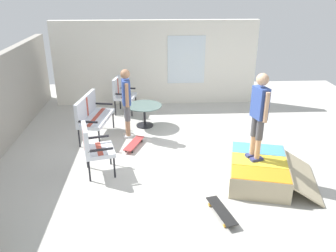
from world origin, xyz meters
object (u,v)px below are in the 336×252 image
object	(u,v)px
patio_table	(144,111)
person_watching	(126,98)
skate_ramp	(260,170)
person_skater	(259,111)
skateboard_by_bench	(134,144)
patio_chair_near_house	(121,92)
patio_bench	(91,113)
skateboard_spare	(221,211)
patio_chair_by_wall	(93,145)

from	to	relation	value
patio_table	person_watching	xyz separation A→B (m)	(-0.62, 0.40, 0.56)
skate_ramp	person_skater	xyz separation A→B (m)	(0.09, 0.11, 1.16)
skate_ramp	skateboard_by_bench	distance (m)	2.88
patio_chair_near_house	person_watching	distance (m)	1.71
person_skater	patio_table	bearing A→B (deg)	38.13
patio_bench	person_watching	xyz separation A→B (m)	(-0.01, -0.84, 0.35)
skate_ramp	patio_chair_near_house	bearing A→B (deg)	37.04
person_watching	patio_table	bearing A→B (deg)	-32.94
patio_bench	skateboard_spare	world-z (taller)	patio_bench
skate_ramp	patio_chair_by_wall	distance (m)	3.21
patio_table	skateboard_by_bench	bearing A→B (deg)	169.15
skate_ramp	person_skater	size ratio (longest dim) A/B	1.16
patio_chair_near_house	person_watching	size ratio (longest dim) A/B	0.61
patio_chair_by_wall	skateboard_spare	world-z (taller)	patio_chair_by_wall
patio_chair_near_house	person_watching	bearing A→B (deg)	-171.11
patio_chair_by_wall	person_skater	world-z (taller)	person_skater
patio_bench	skateboard_by_bench	bearing A→B (deg)	-121.51
patio_bench	skateboard_spare	distance (m)	4.09
patio_chair_by_wall	skateboard_by_bench	xyz separation A→B (m)	(1.12, -0.72, -0.53)
patio_bench	patio_chair_near_house	xyz separation A→B (m)	(1.64, -0.59, -0.00)
patio_bench	skate_ramp	bearing A→B (deg)	-121.97
patio_bench	skateboard_spare	bearing A→B (deg)	-141.62
skate_ramp	patio_chair_by_wall	xyz separation A→B (m)	(0.41, 3.16, 0.40)
skate_ramp	patio_chair_by_wall	size ratio (longest dim) A/B	1.86
skate_ramp	patio_chair_near_house	xyz separation A→B (m)	(3.79, 2.86, 0.40)
patio_table	patio_chair_by_wall	bearing A→B (deg)	157.84
patio_chair_near_house	person_skater	bearing A→B (deg)	-143.37
patio_bench	person_skater	bearing A→B (deg)	-121.70
patio_chair_near_house	skateboard_by_bench	bearing A→B (deg)	-169.37
patio_chair_near_house	person_skater	distance (m)	4.67
person_watching	person_skater	size ratio (longest dim) A/B	1.01
patio_table	person_watching	bearing A→B (deg)	147.06
skate_ramp	person_watching	bearing A→B (deg)	50.58
skate_ramp	person_skater	bearing A→B (deg)	50.59
patio_chair_by_wall	person_skater	bearing A→B (deg)	-96.04
patio_chair_near_house	patio_table	world-z (taller)	patio_chair_near_house
person_watching	patio_chair_by_wall	bearing A→B (deg)	162.19
person_watching	skate_ramp	bearing A→B (deg)	-129.42
patio_chair_near_house	skateboard_spare	size ratio (longest dim) A/B	1.24
skate_ramp	person_watching	size ratio (longest dim) A/B	1.14
patio_bench	skateboard_by_bench	world-z (taller)	patio_bench
patio_table	skateboard_spare	bearing A→B (deg)	-161.40
skateboard_by_bench	patio_bench	bearing A→B (deg)	58.49
patio_chair_by_wall	person_watching	bearing A→B (deg)	-17.81
patio_chair_by_wall	skateboard_spare	xyz separation A→B (m)	(-1.44, -2.23, -0.53)
skate_ramp	patio_table	xyz separation A→B (m)	(2.76, 2.20, 0.19)
person_watching	skateboard_by_bench	bearing A→B (deg)	-164.75
skate_ramp	skateboard_spare	world-z (taller)	skate_ramp
person_watching	skateboard_by_bench	distance (m)	1.08
person_skater	patio_chair_by_wall	bearing A→B (deg)	83.96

